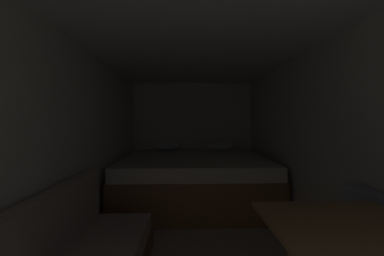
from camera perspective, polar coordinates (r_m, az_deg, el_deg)
ground_plane at (r=2.44m, az=2.14°, el=-29.78°), size 6.64×6.64×0.00m
wall_back at (r=4.42m, az=0.17°, el=-1.58°), size 2.41×0.05×2.01m
wall_left at (r=2.33m, az=-28.29°, el=-5.08°), size 0.05×4.64×2.01m
wall_right at (r=2.47m, az=30.80°, el=-4.74°), size 0.05×4.64×2.01m
ceiling_slab at (r=2.21m, az=2.21°, el=22.00°), size 2.41×4.64×0.05m
bed at (r=3.59m, az=0.65°, el=-12.79°), size 2.19×1.76×0.91m
dinette_table at (r=1.42m, az=35.42°, el=-23.73°), size 0.75×0.66×0.78m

